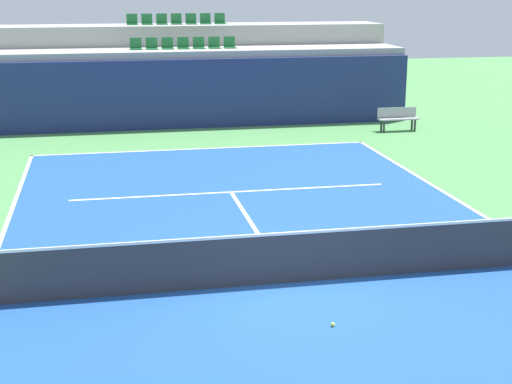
{
  "coord_description": "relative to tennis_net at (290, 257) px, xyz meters",
  "views": [
    {
      "loc": [
        -3.19,
        -12.74,
        5.3
      ],
      "look_at": [
        -0.22,
        2.0,
        1.2
      ],
      "focal_mm": 54.09,
      "sensor_mm": 36.0,
      "label": 1
    }
  ],
  "objects": [
    {
      "name": "centre_service_line",
      "position": [
        0.0,
        3.2,
        -0.5
      ],
      "size": [
        0.1,
        6.4,
        0.0
      ],
      "primitive_type": "cube",
      "color": "white",
      "rests_on": "court_surface"
    },
    {
      "name": "tennis_ball_1",
      "position": [
        0.23,
        -1.94,
        -0.47
      ],
      "size": [
        0.07,
        0.07,
        0.07
      ],
      "primitive_type": "sphere",
      "color": "#CCE033",
      "rests_on": "court_surface"
    },
    {
      "name": "back_wall",
      "position": [
        0.0,
        15.83,
        0.77
      ],
      "size": [
        17.08,
        0.3,
        2.56
      ],
      "primitive_type": "cube",
      "color": "navy",
      "rests_on": "ground_plane"
    },
    {
      "name": "court_surface",
      "position": [
        0.0,
        0.0,
        -0.5
      ],
      "size": [
        11.0,
        24.0,
        0.01
      ],
      "primitive_type": "cube",
      "color": "#1E4C99",
      "rests_on": "ground_plane"
    },
    {
      "name": "seating_row_lower",
      "position": [
        0.0,
        17.28,
        2.45
      ],
      "size": [
        4.06,
        0.44,
        0.44
      ],
      "color": "#1E6633",
      "rests_on": "stands_tier_lower"
    },
    {
      "name": "seating_row_upper",
      "position": [
        0.0,
        19.68,
        3.25
      ],
      "size": [
        4.06,
        0.44,
        0.44
      ],
      "color": "#1E6633",
      "rests_on": "stands_tier_upper"
    },
    {
      "name": "ground_plane",
      "position": [
        0.0,
        0.0,
        -0.51
      ],
      "size": [
        80.0,
        80.0,
        0.0
      ],
      "primitive_type": "plane",
      "color": "#4C8C4C"
    },
    {
      "name": "tennis_net",
      "position": [
        0.0,
        0.0,
        0.0
      ],
      "size": [
        11.08,
        0.08,
        1.07
      ],
      "color": "black",
      "rests_on": "court_surface"
    },
    {
      "name": "stands_tier_lower",
      "position": [
        0.0,
        17.18,
        0.91
      ],
      "size": [
        17.08,
        2.4,
        2.83
      ],
      "primitive_type": "cube",
      "color": "#9E9E99",
      "rests_on": "ground_plane"
    },
    {
      "name": "player_bench",
      "position": [
        7.47,
        13.76,
        -0.0
      ],
      "size": [
        1.5,
        0.4,
        0.85
      ],
      "color": "#99999E",
      "rests_on": "ground_plane"
    },
    {
      "name": "baseline_far",
      "position": [
        0.0,
        11.95,
        -0.5
      ],
      "size": [
        11.0,
        0.1,
        0.0
      ],
      "primitive_type": "cube",
      "color": "white",
      "rests_on": "court_surface"
    },
    {
      "name": "service_line_far",
      "position": [
        0.0,
        6.4,
        -0.5
      ],
      "size": [
        8.26,
        0.1,
        0.0
      ],
      "primitive_type": "cube",
      "color": "white",
      "rests_on": "court_surface"
    },
    {
      "name": "stands_tier_upper",
      "position": [
        0.0,
        19.58,
        1.31
      ],
      "size": [
        17.08,
        2.4,
        3.63
      ],
      "primitive_type": "cube",
      "color": "#9E9E99",
      "rests_on": "ground_plane"
    }
  ]
}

